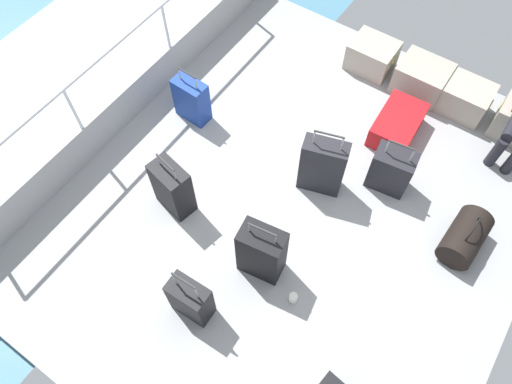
# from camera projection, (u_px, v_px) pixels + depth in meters

# --- Properties ---
(ground_plane) EXTENTS (4.40, 5.20, 0.06)m
(ground_plane) POSITION_uv_depth(u_px,v_px,m) (298.00, 206.00, 4.89)
(ground_plane) COLOR #939699
(gunwale_port) EXTENTS (0.06, 5.20, 0.45)m
(gunwale_port) POSITION_uv_depth(u_px,v_px,m) (133.00, 99.00, 5.28)
(gunwale_port) COLOR #939699
(gunwale_port) RESTS_ON ground_plane
(railing_port) EXTENTS (0.04, 4.20, 1.02)m
(railing_port) POSITION_uv_depth(u_px,v_px,m) (121.00, 62.00, 4.80)
(railing_port) COLOR silver
(railing_port) RESTS_ON ground_plane
(sea_wake) EXTENTS (12.00, 12.00, 0.01)m
(sea_wake) POSITION_uv_depth(u_px,v_px,m) (60.00, 80.00, 6.17)
(sea_wake) COLOR teal
(sea_wake) RESTS_ON ground_plane
(cargo_crate_0) EXTENTS (0.56, 0.44, 0.36)m
(cargo_crate_0) POSITION_uv_depth(u_px,v_px,m) (372.00, 56.00, 5.67)
(cargo_crate_0) COLOR #9E9989
(cargo_crate_0) RESTS_ON ground_plane
(cargo_crate_1) EXTENTS (0.60, 0.46, 0.37)m
(cargo_crate_1) POSITION_uv_depth(u_px,v_px,m) (422.00, 78.00, 5.48)
(cargo_crate_1) COLOR gray
(cargo_crate_1) RESTS_ON ground_plane
(cargo_crate_2) EXTENTS (0.56, 0.43, 0.35)m
(cargo_crate_2) POSITION_uv_depth(u_px,v_px,m) (464.00, 98.00, 5.34)
(cargo_crate_2) COLOR #9E9989
(cargo_crate_2) RESTS_ON ground_plane
(suitcase_0) EXTENTS (0.43, 0.30, 0.81)m
(suitcase_0) POSITION_uv_depth(u_px,v_px,m) (262.00, 252.00, 4.24)
(suitcase_0) COLOR black
(suitcase_0) RESTS_ON ground_plane
(suitcase_1) EXTENTS (0.43, 0.31, 0.69)m
(suitcase_1) POSITION_uv_depth(u_px,v_px,m) (391.00, 170.00, 4.77)
(suitcase_1) COLOR black
(suitcase_1) RESTS_ON ground_plane
(suitcase_2) EXTENTS (0.46, 0.70, 0.27)m
(suitcase_2) POSITION_uv_depth(u_px,v_px,m) (397.00, 125.00, 5.21)
(suitcase_2) COLOR red
(suitcase_2) RESTS_ON ground_plane
(suitcase_3) EXTENTS (0.37, 0.22, 0.74)m
(suitcase_3) POSITION_uv_depth(u_px,v_px,m) (191.00, 299.00, 4.10)
(suitcase_3) COLOR black
(suitcase_3) RESTS_ON ground_plane
(suitcase_5) EXTENTS (0.48, 0.32, 0.87)m
(suitcase_5) POSITION_uv_depth(u_px,v_px,m) (322.00, 166.00, 4.68)
(suitcase_5) COLOR black
(suitcase_5) RESTS_ON ground_plane
(suitcase_6) EXTENTS (0.42, 0.30, 0.77)m
(suitcase_6) POSITION_uv_depth(u_px,v_px,m) (173.00, 188.00, 4.60)
(suitcase_6) COLOR black
(suitcase_6) RESTS_ON ground_plane
(suitcase_7) EXTENTS (0.39, 0.22, 0.68)m
(suitcase_7) POSITION_uv_depth(u_px,v_px,m) (192.00, 100.00, 5.22)
(suitcase_7) COLOR navy
(suitcase_7) RESTS_ON ground_plane
(duffel_bag) EXTENTS (0.36, 0.58, 0.48)m
(duffel_bag) POSITION_uv_depth(u_px,v_px,m) (465.00, 237.00, 4.50)
(duffel_bag) COLOR black
(duffel_bag) RESTS_ON ground_plane
(paper_cup) EXTENTS (0.08, 0.08, 0.10)m
(paper_cup) POSITION_uv_depth(u_px,v_px,m) (293.00, 298.00, 4.32)
(paper_cup) COLOR white
(paper_cup) RESTS_ON ground_plane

